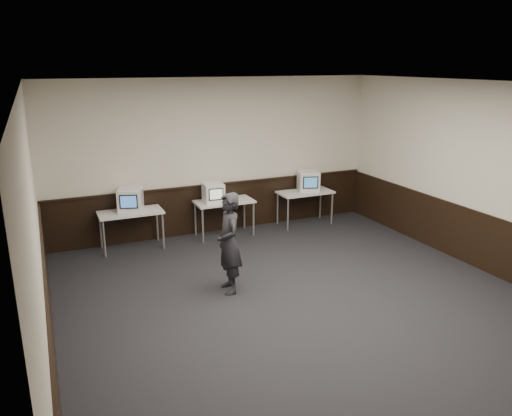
{
  "coord_description": "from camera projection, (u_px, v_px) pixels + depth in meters",
  "views": [
    {
      "loc": [
        -3.38,
        -5.67,
        3.48
      ],
      "look_at": [
        -0.17,
        1.6,
        1.15
      ],
      "focal_mm": 35.0,
      "sensor_mm": 36.0,
      "label": 1
    }
  ],
  "objects": [
    {
      "name": "right_wall",
      "position": [
        500.0,
        181.0,
        8.18
      ],
      "size": [
        0.0,
        8.0,
        8.0
      ],
      "primitive_type": "plane",
      "rotation": [
        1.57,
        0.0,
        -1.57
      ],
      "color": "beige",
      "rests_on": "ground"
    },
    {
      "name": "desk_center",
      "position": [
        224.0,
        204.0,
        10.24
      ],
      "size": [
        1.2,
        0.6,
        0.75
      ],
      "color": "silver",
      "rests_on": "ground"
    },
    {
      "name": "emac_center",
      "position": [
        213.0,
        193.0,
        10.06
      ],
      "size": [
        0.42,
        0.45,
        0.39
      ],
      "rotation": [
        0.0,
        0.0,
        -0.07
      ],
      "color": "white",
      "rests_on": "desk_center"
    },
    {
      "name": "wainscot_back",
      "position": [
        218.0,
        208.0,
        10.62
      ],
      "size": [
        6.98,
        0.04,
        1.0
      ],
      "primitive_type": "cube",
      "color": "black",
      "rests_on": "back_wall"
    },
    {
      "name": "ceiling",
      "position": [
        318.0,
        85.0,
        6.37
      ],
      "size": [
        8.0,
        8.0,
        0.0
      ],
      "primitive_type": "plane",
      "rotation": [
        3.14,
        0.0,
        0.0
      ],
      "color": "white",
      "rests_on": "back_wall"
    },
    {
      "name": "floor",
      "position": [
        311.0,
        310.0,
        7.27
      ],
      "size": [
        8.0,
        8.0,
        0.0
      ],
      "primitive_type": "plane",
      "color": "black",
      "rests_on": "ground"
    },
    {
      "name": "desk_right",
      "position": [
        305.0,
        194.0,
        10.98
      ],
      "size": [
        1.2,
        0.6,
        0.75
      ],
      "color": "silver",
      "rests_on": "ground"
    },
    {
      "name": "wainscot_left",
      "position": [
        51.0,
        330.0,
        5.78
      ],
      "size": [
        0.04,
        7.98,
        1.0
      ],
      "primitive_type": "cube",
      "color": "black",
      "rests_on": "left_wall"
    },
    {
      "name": "emac_right",
      "position": [
        308.0,
        181.0,
        10.94
      ],
      "size": [
        0.56,
        0.58,
        0.44
      ],
      "rotation": [
        0.0,
        0.0,
        -0.31
      ],
      "color": "white",
      "rests_on": "desk_right"
    },
    {
      "name": "wainscot_right",
      "position": [
        490.0,
        244.0,
        8.48
      ],
      "size": [
        0.04,
        7.98,
        1.0
      ],
      "primitive_type": "cube",
      "color": "black",
      "rests_on": "right_wall"
    },
    {
      "name": "person",
      "position": [
        229.0,
        243.0,
        7.69
      ],
      "size": [
        0.42,
        0.61,
        1.6
      ],
      "primitive_type": "imported",
      "rotation": [
        0.0,
        0.0,
        -1.64
      ],
      "color": "black",
      "rests_on": "ground"
    },
    {
      "name": "desk_left",
      "position": [
        131.0,
        215.0,
        9.5
      ],
      "size": [
        1.2,
        0.6,
        0.75
      ],
      "color": "silver",
      "rests_on": "ground"
    },
    {
      "name": "back_wall",
      "position": [
        217.0,
        157.0,
        10.33
      ],
      "size": [
        7.0,
        0.0,
        7.0
      ],
      "primitive_type": "plane",
      "rotation": [
        1.57,
        0.0,
        0.0
      ],
      "color": "beige",
      "rests_on": "ground"
    },
    {
      "name": "left_wall",
      "position": [
        37.0,
        241.0,
        5.46
      ],
      "size": [
        0.0,
        8.0,
        8.0
      ],
      "primitive_type": "plane",
      "rotation": [
        1.57,
        0.0,
        1.57
      ],
      "color": "beige",
      "rests_on": "ground"
    },
    {
      "name": "emac_left",
      "position": [
        130.0,
        200.0,
        9.46
      ],
      "size": [
        0.57,
        0.58,
        0.44
      ],
      "rotation": [
        0.0,
        0.0,
        -0.32
      ],
      "color": "white",
      "rests_on": "desk_left"
    },
    {
      "name": "wainscot_rail",
      "position": [
        218.0,
        184.0,
        10.46
      ],
      "size": [
        6.98,
        0.06,
        0.04
      ],
      "primitive_type": "cube",
      "color": "black",
      "rests_on": "wainscot_back"
    }
  ]
}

